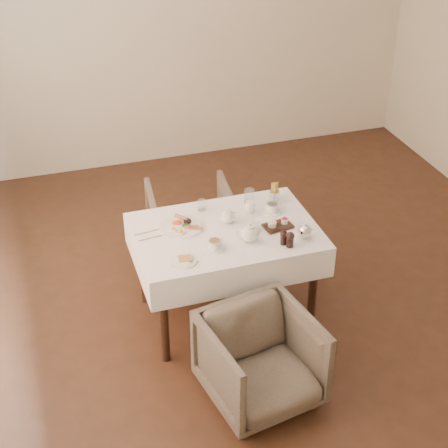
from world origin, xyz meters
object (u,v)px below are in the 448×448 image
object	(u,v)px
teapot_centre	(228,216)
armchair_near	(261,361)
armchair_far	(191,223)
breakfast_plate	(181,226)
table	(226,244)

from	to	relation	value
teapot_centre	armchair_near	bearing A→B (deg)	-110.71
armchair_far	breakfast_plate	size ratio (longest dim) A/B	2.27
armchair_near	teapot_centre	bearing A→B (deg)	74.69
table	armchair_near	distance (m)	0.92
armchair_near	teapot_centre	size ratio (longest dim) A/B	4.69
armchair_near	breakfast_plate	xyz separation A→B (m)	(-0.25, 0.98, 0.46)
breakfast_plate	teapot_centre	distance (m)	0.34
table	breakfast_plate	bearing A→B (deg)	155.95
armchair_near	breakfast_plate	bearing A→B (deg)	93.95
table	armchair_near	world-z (taller)	table
table	armchair_near	xyz separation A→B (m)	(-0.04, -0.85, -0.33)
breakfast_plate	armchair_far	bearing A→B (deg)	58.11
armchair_far	teapot_centre	world-z (taller)	teapot_centre
breakfast_plate	teapot_centre	world-z (taller)	teapot_centre
armchair_far	breakfast_plate	distance (m)	0.88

